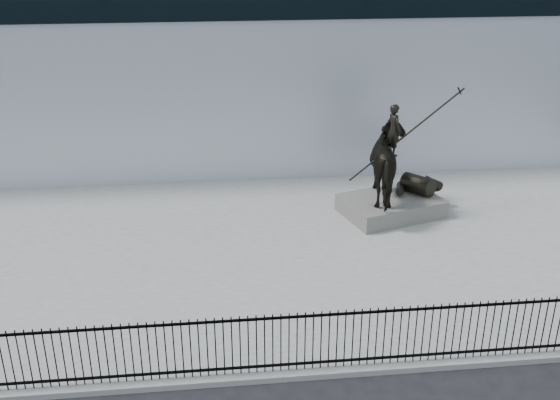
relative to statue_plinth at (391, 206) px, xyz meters
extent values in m
cube|color=gray|center=(-4.32, -2.27, -0.37)|extent=(30.00, 12.00, 0.15)
cube|color=silver|center=(-4.32, 10.73, 4.05)|extent=(44.00, 14.00, 9.00)
cube|color=black|center=(-4.32, -8.02, -0.15)|extent=(22.00, 0.05, 0.05)
cube|color=black|center=(-4.32, -8.02, 1.10)|extent=(22.00, 0.05, 0.05)
cube|color=black|center=(-4.32, -8.02, 0.45)|extent=(22.00, 0.03, 1.50)
cube|color=#585650|center=(0.00, 0.00, 0.00)|extent=(3.68, 3.02, 0.60)
imported|color=black|center=(0.00, 0.00, 1.57)|extent=(2.79, 3.04, 2.54)
imported|color=black|center=(-0.10, -0.03, 2.73)|extent=(0.57, 0.72, 1.72)
cylinder|color=black|center=(0.33, 0.10, 2.47)|extent=(3.93, 1.24, 2.58)
camera|label=1|loc=(-6.06, -19.96, 9.08)|focal=42.00mm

